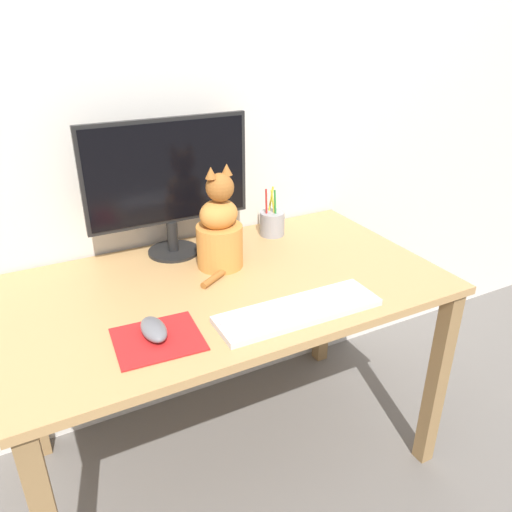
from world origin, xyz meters
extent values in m
plane|color=slate|center=(0.00, 0.00, 0.00)|extent=(12.00, 12.00, 0.00)
cube|color=silver|center=(0.00, 0.40, 1.25)|extent=(7.00, 0.04, 2.50)
cube|color=tan|center=(0.00, 0.00, 0.69)|extent=(1.28, 0.73, 0.02)
cube|color=olive|center=(0.60, -0.33, 0.34)|extent=(0.05, 0.05, 0.68)
cube|color=olive|center=(-0.60, 0.33, 0.34)|extent=(0.05, 0.05, 0.68)
cube|color=olive|center=(0.60, 0.33, 0.34)|extent=(0.05, 0.05, 0.68)
cylinder|color=black|center=(-0.07, 0.27, 0.71)|extent=(0.17, 0.17, 0.01)
cylinder|color=black|center=(-0.07, 0.27, 0.77)|extent=(0.04, 0.04, 0.10)
cube|color=black|center=(-0.07, 0.27, 0.99)|extent=(0.53, 0.02, 0.33)
cube|color=black|center=(-0.07, 0.26, 0.99)|extent=(0.51, 0.00, 0.31)
cube|color=silver|center=(0.10, -0.25, 0.72)|extent=(0.46, 0.14, 0.02)
cube|color=white|center=(0.10, -0.25, 0.73)|extent=(0.44, 0.12, 0.01)
cube|color=red|center=(-0.27, -0.19, 0.71)|extent=(0.22, 0.20, 0.00)
ellipsoid|color=slate|center=(-0.28, -0.17, 0.73)|extent=(0.06, 0.11, 0.04)
cylinder|color=#D6893D|center=(0.03, 0.11, 0.77)|extent=(0.17, 0.17, 0.14)
ellipsoid|color=#D6893D|center=(0.03, 0.11, 0.88)|extent=(0.14, 0.13, 0.09)
sphere|color=#A36028|center=(0.03, 0.10, 0.97)|extent=(0.10, 0.10, 0.09)
cone|color=#A36028|center=(0.00, 0.09, 1.02)|extent=(0.04, 0.04, 0.03)
cone|color=#A36028|center=(0.05, 0.10, 1.02)|extent=(0.04, 0.04, 0.03)
cylinder|color=#A36028|center=(0.00, 0.04, 0.72)|extent=(0.17, 0.12, 0.02)
cylinder|color=#99999E|center=(0.30, 0.25, 0.75)|extent=(0.09, 0.09, 0.09)
cylinder|color=green|center=(0.30, 0.24, 0.81)|extent=(0.02, 0.01, 0.14)
cylinder|color=yellow|center=(0.30, 0.25, 0.81)|extent=(0.03, 0.01, 0.14)
cylinder|color=red|center=(0.27, 0.26, 0.81)|extent=(0.01, 0.02, 0.14)
cylinder|color=yellow|center=(0.30, 0.27, 0.81)|extent=(0.03, 0.01, 0.14)
camera|label=1|loc=(-0.53, -1.20, 1.42)|focal=35.00mm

